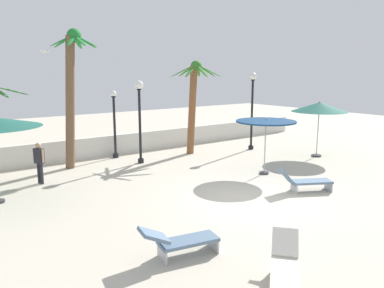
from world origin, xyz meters
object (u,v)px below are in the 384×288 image
at_px(patio_umbrella_2, 319,107).
at_px(seagull_0, 45,51).
at_px(lamp_post_1, 252,102).
at_px(lounge_chair_0, 305,181).
at_px(lamp_post_0, 114,122).
at_px(lamp_post_2, 140,110).
at_px(palm_tree_0, 71,85).
at_px(guest_0, 39,159).
at_px(patio_umbrella_0, 266,124).
at_px(palm_tree_1, 194,96).
at_px(lounge_chair_2, 285,266).
at_px(lounge_chair_1, 179,240).

height_order(patio_umbrella_2, seagull_0, seagull_0).
bearing_deg(lamp_post_1, lounge_chair_0, -120.76).
bearing_deg(lamp_post_0, lamp_post_2, -75.12).
distance_m(palm_tree_0, lamp_post_2, 3.13).
bearing_deg(lounge_chair_0, guest_0, 137.92).
relative_size(patio_umbrella_0, palm_tree_1, 0.51).
bearing_deg(lounge_chair_2, palm_tree_1, 61.42).
height_order(patio_umbrella_0, palm_tree_0, palm_tree_0).
xyz_separation_m(lamp_post_2, seagull_0, (-3.17, 3.00, 2.64)).
bearing_deg(palm_tree_0, lounge_chair_0, -57.38).
distance_m(patio_umbrella_0, lamp_post_1, 5.10).
distance_m(patio_umbrella_2, lounge_chair_1, 12.56).
relative_size(lamp_post_2, guest_0, 2.39).
height_order(patio_umbrella_2, lounge_chair_2, patio_umbrella_2).
xyz_separation_m(patio_umbrella_0, lamp_post_1, (3.21, 3.94, 0.48)).
height_order(lamp_post_0, lamp_post_1, lamp_post_1).
distance_m(lamp_post_2, seagull_0, 5.10).
relative_size(patio_umbrella_2, lamp_post_0, 0.84).
distance_m(lounge_chair_2, seagull_0, 14.56).
distance_m(palm_tree_0, lamp_post_1, 9.38).
xyz_separation_m(patio_umbrella_0, lamp_post_2, (-3.20, 4.77, 0.36)).
height_order(patio_umbrella_0, patio_umbrella_2, patio_umbrella_2).
relative_size(guest_0, seagull_0, 1.33).
xyz_separation_m(lounge_chair_0, guest_0, (-7.29, 6.58, 0.58)).
bearing_deg(lounge_chair_0, seagull_0, 119.33).
bearing_deg(lounge_chair_1, patio_umbrella_0, 28.63).
height_order(lamp_post_1, lamp_post_2, lamp_post_1).
distance_m(patio_umbrella_0, seagull_0, 10.48).
bearing_deg(lamp_post_0, patio_umbrella_0, -60.59).
distance_m(lounge_chair_1, guest_0, 7.96).
distance_m(lamp_post_2, lounge_chair_2, 11.29).
relative_size(patio_umbrella_2, lamp_post_1, 0.67).
relative_size(patio_umbrella_0, lounge_chair_0, 1.27).
bearing_deg(guest_0, palm_tree_0, 40.88).
distance_m(patio_umbrella_2, lamp_post_2, 8.79).
relative_size(patio_umbrella_0, lounge_chair_1, 1.27).
bearing_deg(patio_umbrella_0, palm_tree_1, 88.76).
bearing_deg(patio_umbrella_0, lounge_chair_2, -134.64).
distance_m(palm_tree_1, lounge_chair_1, 11.62).
bearing_deg(palm_tree_0, palm_tree_1, -6.98).
distance_m(lamp_post_0, lounge_chair_1, 10.89).
bearing_deg(lamp_post_0, guest_0, -150.47).
distance_m(lamp_post_2, lounge_chair_0, 7.98).
bearing_deg(seagull_0, palm_tree_0, -76.99).
bearing_deg(lounge_chair_0, lamp_post_0, 108.79).
distance_m(guest_0, seagull_0, 5.75).
height_order(lamp_post_2, lounge_chair_1, lamp_post_2).
bearing_deg(palm_tree_1, patio_umbrella_2, -44.21).
bearing_deg(patio_umbrella_0, lamp_post_1, 50.77).
bearing_deg(lounge_chair_1, seagull_0, 87.15).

